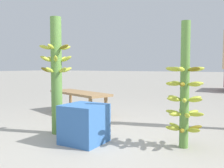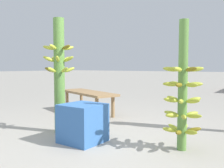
# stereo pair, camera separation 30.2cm
# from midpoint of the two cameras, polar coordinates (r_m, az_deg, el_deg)

# --- Properties ---
(ground_plane) EXTENTS (80.00, 80.00, 0.00)m
(ground_plane) POSITION_cam_midpoint_polar(r_m,az_deg,el_deg) (2.79, -6.60, -14.22)
(ground_plane) COLOR #9E998E
(banana_stalk_left) EXTENTS (0.43, 0.43, 1.50)m
(banana_stalk_left) POSITION_cam_midpoint_polar(r_m,az_deg,el_deg) (3.31, -15.16, 2.27)
(banana_stalk_left) COLOR #5B8C3D
(banana_stalk_left) RESTS_ON ground_plane
(banana_stalk_center) EXTENTS (0.41, 0.42, 1.35)m
(banana_stalk_center) POSITION_cam_midpoint_polar(r_m,az_deg,el_deg) (2.71, 13.24, -1.62)
(banana_stalk_center) COLOR #5B8C3D
(banana_stalk_center) RESTS_ON ground_plane
(market_bench) EXTENTS (1.47, 0.89, 0.40)m
(market_bench) POSITION_cam_midpoint_polar(r_m,az_deg,el_deg) (4.64, -9.35, -2.48)
(market_bench) COLOR #99754C
(market_bench) RESTS_ON ground_plane
(produce_crate) EXTENTS (0.44, 0.44, 0.44)m
(produce_crate) POSITION_cam_midpoint_polar(r_m,az_deg,el_deg) (2.91, -9.38, -8.97)
(produce_crate) COLOR #386BB2
(produce_crate) RESTS_ON ground_plane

